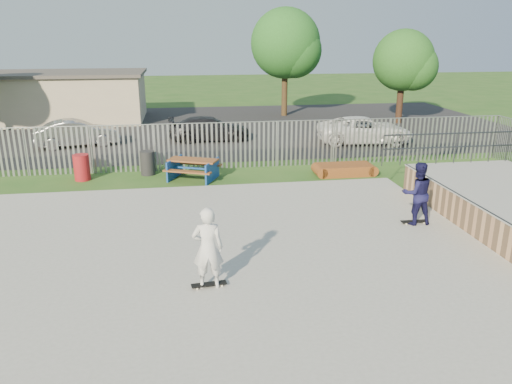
{
  "coord_description": "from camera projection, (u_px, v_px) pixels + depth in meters",
  "views": [
    {
      "loc": [
        -0.46,
        -11.99,
        5.61
      ],
      "look_at": [
        1.65,
        2.0,
        1.1
      ],
      "focal_mm": 35.0,
      "sensor_mm": 36.0,
      "label": 1
    }
  ],
  "objects": [
    {
      "name": "skateboard_a",
      "position": [
        414.0,
        222.0,
        15.0
      ],
      "size": [
        0.8,
        0.22,
        0.08
      ],
      "rotation": [
        0.0,
        0.0,
        -0.02
      ],
      "color": "black",
      "rests_on": "concrete_slab"
    },
    {
      "name": "building",
      "position": [
        66.0,
        96.0,
        33.11
      ],
      "size": [
        10.4,
        6.4,
        3.2
      ],
      "color": "#BCAD90",
      "rests_on": "ground"
    },
    {
      "name": "trash_bin_grey",
      "position": [
        148.0,
        163.0,
        20.61
      ],
      "size": [
        0.6,
        0.6,
        0.99
      ],
      "primitive_type": "cylinder",
      "color": "black",
      "rests_on": "ground"
    },
    {
      "name": "skater_white",
      "position": [
        208.0,
        248.0,
        10.97
      ],
      "size": [
        0.72,
        0.5,
        1.9
      ],
      "primitive_type": "imported",
      "rotation": [
        0.0,
        0.0,
        3.08
      ],
      "color": "silver",
      "rests_on": "concrete_slab"
    },
    {
      "name": "car_dark",
      "position": [
        210.0,
        129.0,
        27.07
      ],
      "size": [
        4.45,
        1.9,
        1.28
      ],
      "primitive_type": "imported",
      "rotation": [
        0.0,
        0.0,
        1.59
      ],
      "color": "black",
      "rests_on": "parking_lot"
    },
    {
      "name": "tree_right",
      "position": [
        403.0,
        61.0,
        31.42
      ],
      "size": [
        3.83,
        3.83,
        5.91
      ],
      "color": "#382216",
      "rests_on": "ground"
    },
    {
      "name": "fence",
      "position": [
        226.0,
        173.0,
        17.22
      ],
      "size": [
        26.04,
        16.02,
        2.0
      ],
      "color": "gray",
      "rests_on": "ground"
    },
    {
      "name": "skater_navy",
      "position": [
        417.0,
        193.0,
        14.73
      ],
      "size": [
        0.94,
        0.74,
        1.9
      ],
      "primitive_type": "imported",
      "rotation": [
        0.0,
        0.0,
        3.12
      ],
      "color": "#131239",
      "rests_on": "concrete_slab"
    },
    {
      "name": "parking_lot",
      "position": [
        189.0,
        128.0,
        30.96
      ],
      "size": [
        40.0,
        18.0,
        0.02
      ],
      "primitive_type": "cube",
      "color": "black",
      "rests_on": "ground"
    },
    {
      "name": "trash_bin_red",
      "position": [
        82.0,
        167.0,
        19.83
      ],
      "size": [
        0.62,
        0.62,
        1.04
      ],
      "primitive_type": "cylinder",
      "color": "maroon",
      "rests_on": "ground"
    },
    {
      "name": "car_silver",
      "position": [
        77.0,
        133.0,
        25.66
      ],
      "size": [
        4.39,
        2.42,
        1.37
      ],
      "primitive_type": "imported",
      "rotation": [
        0.0,
        0.0,
        1.82
      ],
      "color": "#9F9EA3",
      "rests_on": "parking_lot"
    },
    {
      "name": "concrete_slab",
      "position": [
        205.0,
        255.0,
        13.04
      ],
      "size": [
        15.0,
        12.0,
        0.15
      ],
      "primitive_type": "cube",
      "color": "gray",
      "rests_on": "ground"
    },
    {
      "name": "car_white",
      "position": [
        365.0,
        130.0,
        26.43
      ],
      "size": [
        5.19,
        2.79,
        1.39
      ],
      "primitive_type": "imported",
      "rotation": [
        0.0,
        0.0,
        1.47
      ],
      "color": "white",
      "rests_on": "parking_lot"
    },
    {
      "name": "picnic_table",
      "position": [
        193.0,
        169.0,
        19.99
      ],
      "size": [
        2.41,
        2.23,
        0.82
      ],
      "rotation": [
        0.0,
        0.0,
        -0.41
      ],
      "color": "brown",
      "rests_on": "ground"
    },
    {
      "name": "funbox",
      "position": [
        344.0,
        170.0,
        20.69
      ],
      "size": [
        2.15,
        1.08,
        0.43
      ],
      "rotation": [
        0.0,
        0.0,
        -0.0
      ],
      "color": "brown",
      "rests_on": "ground"
    },
    {
      "name": "ground",
      "position": [
        205.0,
        258.0,
        13.06
      ],
      "size": [
        120.0,
        120.0,
        0.0
      ],
      "primitive_type": "plane",
      "color": "#28521C",
      "rests_on": "ground"
    },
    {
      "name": "skateboard_b",
      "position": [
        209.0,
        285.0,
        11.25
      ],
      "size": [
        0.82,
        0.29,
        0.08
      ],
      "rotation": [
        0.0,
        0.0,
        0.11
      ],
      "color": "black",
      "rests_on": "concrete_slab"
    },
    {
      "name": "tree_mid",
      "position": [
        285.0,
        43.0,
        34.07
      ],
      "size": [
        4.76,
        4.76,
        7.34
      ],
      "color": "#44311B",
      "rests_on": "ground"
    }
  ]
}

